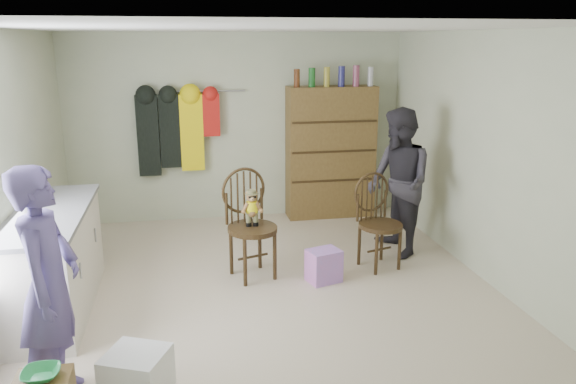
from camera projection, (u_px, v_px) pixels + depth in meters
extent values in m
plane|color=beige|center=(267.00, 291.00, 5.55)|extent=(5.00, 5.00, 0.00)
plane|color=beige|center=(238.00, 128.00, 7.59)|extent=(4.50, 0.00, 4.50)
plane|color=beige|center=(7.00, 179.00, 4.81)|extent=(0.00, 5.00, 5.00)
plane|color=beige|center=(487.00, 158.00, 5.63)|extent=(0.00, 5.00, 5.00)
plane|color=white|center=(264.00, 28.00, 4.89)|extent=(5.00, 5.00, 0.00)
cube|color=silver|center=(54.00, 263.00, 5.08)|extent=(0.60, 1.80, 0.90)
cube|color=slate|center=(48.00, 213.00, 4.95)|extent=(0.64, 1.86, 0.04)
cylinder|color=#99999E|center=(81.00, 271.00, 4.68)|extent=(0.02, 0.02, 0.14)
cylinder|color=#99999E|center=(95.00, 235.00, 5.53)|extent=(0.02, 0.02, 0.14)
imported|color=#21924A|center=(41.00, 374.00, 3.32)|extent=(0.22, 0.22, 0.05)
cube|color=white|center=(137.00, 377.00, 3.81)|extent=(0.51, 0.50, 0.37)
cylinder|color=#352512|center=(252.00, 229.00, 5.75)|extent=(0.64, 0.64, 0.05)
cylinder|color=#352512|center=(245.00, 263.00, 5.60)|extent=(0.04, 0.04, 0.50)
cylinder|color=#352512|center=(275.00, 256.00, 5.76)|extent=(0.04, 0.04, 0.50)
cylinder|color=#352512|center=(231.00, 251.00, 5.89)|extent=(0.04, 0.04, 0.50)
cylinder|color=#352512|center=(260.00, 246.00, 6.05)|extent=(0.04, 0.04, 0.50)
torus|color=#352512|center=(244.00, 190.00, 5.82)|extent=(0.48, 0.18, 0.49)
cylinder|color=#352512|center=(226.00, 209.00, 5.76)|extent=(0.03, 0.03, 0.34)
cylinder|color=#352512|center=(262.00, 204.00, 5.95)|extent=(0.03, 0.03, 0.34)
cylinder|color=#FEF116|center=(252.00, 207.00, 5.71)|extent=(0.12, 0.12, 0.11)
cylinder|color=#475128|center=(252.00, 218.00, 5.74)|extent=(0.07, 0.07, 0.18)
sphere|color=#9E7042|center=(252.00, 197.00, 5.68)|extent=(0.11, 0.11, 0.11)
cylinder|color=#475128|center=(252.00, 192.00, 5.67)|extent=(0.10, 0.10, 0.04)
cube|color=black|center=(252.00, 197.00, 5.63)|extent=(0.08, 0.01, 0.02)
cylinder|color=#352512|center=(380.00, 225.00, 6.01)|extent=(0.57, 0.57, 0.05)
cylinder|color=#352512|center=(376.00, 254.00, 5.87)|extent=(0.04, 0.04, 0.46)
cylinder|color=#352512|center=(400.00, 250.00, 6.01)|extent=(0.04, 0.04, 0.46)
cylinder|color=#352512|center=(359.00, 245.00, 6.14)|extent=(0.04, 0.04, 0.46)
cylinder|color=#352512|center=(382.00, 241.00, 6.28)|extent=(0.04, 0.04, 0.46)
torus|color=#352512|center=(372.00, 192.00, 6.08)|extent=(0.43, 0.16, 0.44)
cylinder|color=#352512|center=(358.00, 208.00, 6.03)|extent=(0.03, 0.03, 0.30)
cylinder|color=#352512|center=(385.00, 203.00, 6.19)|extent=(0.03, 0.03, 0.30)
cube|color=#E572C7|center=(324.00, 266.00, 5.74)|extent=(0.38, 0.33, 0.34)
imported|color=#594B89|center=(49.00, 286.00, 3.72)|extent=(0.45, 0.64, 1.65)
imported|color=#2D2B33|center=(399.00, 183.00, 6.31)|extent=(0.71, 0.87, 1.68)
cube|color=brown|center=(331.00, 152.00, 7.72)|extent=(1.20, 0.38, 1.80)
cube|color=#352512|center=(334.00, 180.00, 7.63)|extent=(1.16, 0.02, 0.03)
cube|color=#352512|center=(334.00, 151.00, 7.52)|extent=(1.16, 0.02, 0.03)
cube|color=#352512|center=(335.00, 122.00, 7.42)|extent=(1.16, 0.02, 0.03)
cylinder|color=#592D14|center=(297.00, 78.00, 7.26)|extent=(0.08, 0.08, 0.23)
cylinder|color=#19591E|center=(312.00, 78.00, 7.30)|extent=(0.09, 0.09, 0.25)
cylinder|color=#A59933|center=(327.00, 77.00, 7.33)|extent=(0.08, 0.08, 0.26)
cylinder|color=navy|center=(341.00, 76.00, 7.37)|extent=(0.09, 0.09, 0.27)
cylinder|color=#8C3F59|center=(356.00, 76.00, 7.40)|extent=(0.09, 0.09, 0.27)
cylinder|color=#B2B2B7|center=(370.00, 77.00, 7.44)|extent=(0.08, 0.08, 0.25)
cylinder|color=#99999E|center=(207.00, 91.00, 7.33)|extent=(1.00, 0.02, 0.02)
cube|color=black|center=(148.00, 136.00, 7.27)|extent=(0.28, 0.10, 1.05)
cube|color=black|center=(170.00, 131.00, 7.31)|extent=(0.26, 0.10, 0.95)
cube|color=yellow|center=(192.00, 133.00, 7.37)|extent=(0.30, 0.10, 1.00)
cube|color=red|center=(211.00, 115.00, 7.36)|extent=(0.22, 0.10, 0.55)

